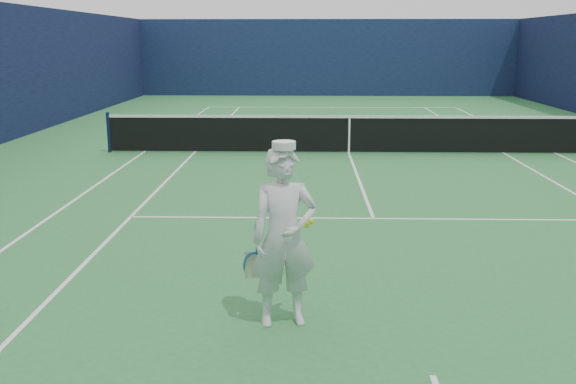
% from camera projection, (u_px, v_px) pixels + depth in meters
% --- Properties ---
extents(ground, '(80.00, 80.00, 0.00)m').
position_uv_depth(ground, '(349.00, 153.00, 17.01)').
color(ground, '#2C7439').
rests_on(ground, ground).
extents(court_markings, '(11.03, 23.83, 0.01)m').
position_uv_depth(court_markings, '(349.00, 153.00, 17.00)').
color(court_markings, white).
rests_on(court_markings, ground).
extents(windscreen_fence, '(20.12, 36.12, 4.00)m').
position_uv_depth(windscreen_fence, '(350.00, 77.00, 16.54)').
color(windscreen_fence, '#101B3D').
rests_on(windscreen_fence, ground).
extents(tennis_net, '(12.88, 0.09, 1.07)m').
position_uv_depth(tennis_net, '(349.00, 133.00, 16.88)').
color(tennis_net, '#141E4C').
rests_on(tennis_net, ground).
extents(tennis_player, '(0.85, 0.58, 1.95)m').
position_uv_depth(tennis_player, '(284.00, 237.00, 6.62)').
color(tennis_player, white).
rests_on(tennis_player, ground).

